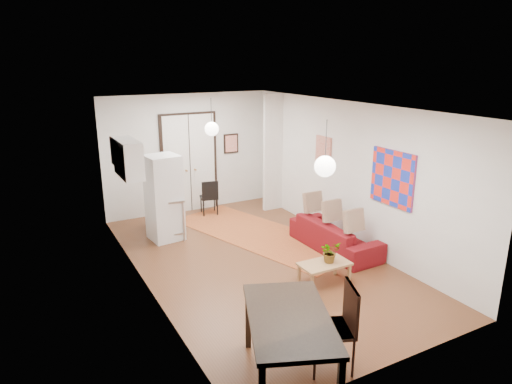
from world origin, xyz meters
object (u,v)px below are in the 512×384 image
sofa (335,235)px  black_side_chair (208,193)px  kitchen_counter (166,209)px  dining_chair_far (325,317)px  dining_table (289,323)px  dining_chair_near (325,317)px  fridge (164,198)px  coffee_table (325,266)px

sofa → black_side_chair: 3.58m
kitchen_counter → dining_chair_far: size_ratio=1.13×
dining_table → dining_chair_far: (0.60, 0.11, -0.15)m
sofa → dining_chair_far: bearing=138.7°
sofa → kitchen_counter: bearing=46.5°
sofa → dining_chair_near: dining_chair_near is taller
dining_table → dining_chair_near: (0.60, 0.11, -0.15)m
fridge → dining_chair_far: fridge is taller
sofa → black_side_chair: size_ratio=2.37×
sofa → dining_chair_far: 3.62m
sofa → coffee_table: sofa is taller
kitchen_counter → black_side_chair: 1.59m
kitchen_counter → dining_table: kitchen_counter is taller
coffee_table → sofa: bearing=45.5°
sofa → dining_table: bearing=133.3°
dining_table → dining_chair_near: 0.63m
dining_chair_near → sofa: bearing=162.2°
sofa → kitchen_counter: kitchen_counter is taller
sofa → fridge: 3.59m
fridge → dining_table: 5.06m
dining_chair_far → black_side_chair: 6.15m
fridge → dining_chair_far: bearing=-90.4°
dining_table → black_side_chair: size_ratio=2.11×
kitchen_counter → black_side_chair: (1.32, 0.88, -0.07)m
black_side_chair → dining_table: bearing=87.1°
fridge → dining_chair_near: bearing=-90.4°
sofa → dining_chair_far: (-2.32, -2.76, 0.34)m
kitchen_counter → black_side_chair: kitchen_counter is taller
dining_table → coffee_table: bearing=43.9°
dining_table → black_side_chair: 6.38m
dining_chair_near → kitchen_counter: bearing=-153.9°
dining_table → dining_chair_far: dining_chair_far is taller
fridge → dining_chair_far: (0.47, -4.94, -0.26)m
coffee_table → dining_chair_near: (-1.27, -1.68, 0.31)m
sofa → dining_chair_far: size_ratio=1.88×
coffee_table → fridge: (-1.73, 3.26, 0.57)m
sofa → kitchen_counter: (-2.68, 2.43, 0.28)m
coffee_table → black_side_chair: (-0.30, 4.38, 0.18)m
coffee_table → dining_chair_near: size_ratio=0.79×
sofa → dining_table: dining_table is taller
kitchen_counter → dining_chair_far: dining_chair_far is taller
fridge → dining_table: (-0.13, -5.06, -0.11)m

